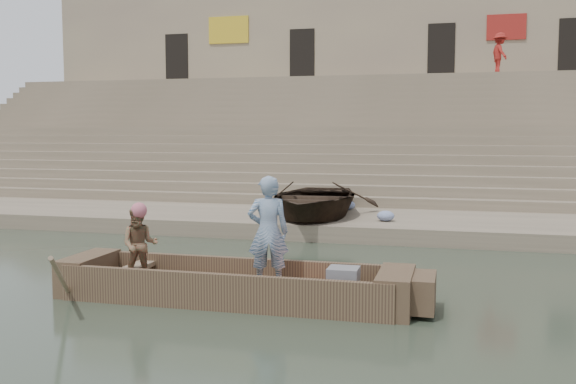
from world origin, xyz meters
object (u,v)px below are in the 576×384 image
at_px(rowing_man, 140,245).
at_px(television, 343,281).
at_px(pedestrian, 500,53).
at_px(standing_man, 268,232).
at_px(beached_rowboat, 313,199).
at_px(main_rowboat, 233,293).

distance_m(rowing_man, television, 3.33).
distance_m(television, pedestrian, 22.14).
xyz_separation_m(standing_man, pedestrian, (4.61, 21.02, 5.01)).
bearing_deg(beached_rowboat, main_rowboat, -90.22).
relative_size(television, beached_rowboat, 0.10).
relative_size(main_rowboat, rowing_man, 4.05).
relative_size(beached_rowboat, pedestrian, 2.50).
relative_size(standing_man, pedestrian, 0.97).
bearing_deg(television, pedestrian, 80.84).
xyz_separation_m(main_rowboat, beached_rowboat, (-0.26, 7.19, 0.76)).
distance_m(standing_man, rowing_man, 2.13).
height_order(beached_rowboat, pedestrian, pedestrian).
xyz_separation_m(rowing_man, television, (3.30, 0.11, -0.42)).
xyz_separation_m(rowing_man, pedestrian, (6.71, 21.23, 5.27)).
bearing_deg(television, main_rowboat, -180.00).
xyz_separation_m(standing_man, television, (1.20, -0.10, -0.68)).
relative_size(standing_man, beached_rowboat, 0.39).
xyz_separation_m(television, beached_rowboat, (-2.02, 7.19, 0.45)).
bearing_deg(main_rowboat, television, 0.00).
bearing_deg(standing_man, beached_rowboat, -100.29).
bearing_deg(standing_man, rowing_man, -11.24).
relative_size(rowing_man, television, 2.69).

